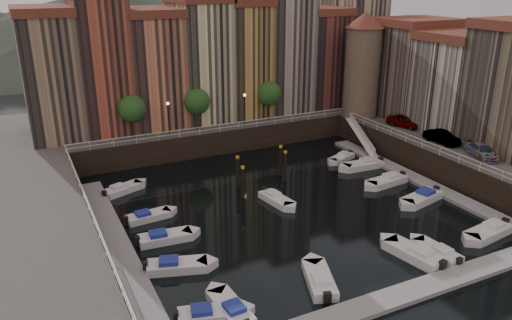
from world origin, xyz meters
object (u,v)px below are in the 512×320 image
mooring_pilings (262,171)px  car_c (482,152)px  gangway (361,135)px  boat_left_1 (176,266)px  car_a (404,122)px  boat_left_0 (209,314)px  car_b (442,138)px  corner_tower (362,64)px  boat_left_2 (164,237)px

mooring_pilings → car_c: bearing=-25.3°
gangway → mooring_pilings: (-16.66, -4.83, -0.27)m
boat_left_1 → car_a: (34.70, 14.21, 3.40)m
mooring_pilings → boat_left_0: (-13.20, -18.42, -1.30)m
boat_left_0 → car_a: 40.41m
boat_left_0 → car_b: size_ratio=1.06×
boat_left_1 → car_c: size_ratio=1.05×
gangway → car_a: 5.60m
car_a → mooring_pilings: bearing=169.6°
corner_tower → mooring_pilings: (-19.56, -9.33, -8.54)m
mooring_pilings → car_a: bearing=6.2°
car_b → car_c: car_b is taller
boat_left_1 → gangway: bearing=46.6°
corner_tower → boat_left_1: 40.40m
gangway → car_c: bearing=-73.7°
corner_tower → mooring_pilings: size_ratio=2.03×
boat_left_2 → corner_tower: bearing=31.6°
corner_tower → car_c: (1.43, -19.27, -6.51)m
boat_left_1 → car_a: bearing=39.8°
gangway → boat_left_2: 32.00m
boat_left_1 → boat_left_2: 4.70m
boat_left_1 → car_c: (34.38, 1.95, 3.31)m
corner_tower → boat_left_2: 37.78m
boat_left_0 → corner_tower: bearing=55.2°
boat_left_0 → boat_left_1: bearing=106.6°
mooring_pilings → boat_left_1: mooring_pilings is taller
boat_left_2 → car_b: (33.62, 2.55, 3.36)m
gangway → mooring_pilings: 17.35m
mooring_pilings → car_b: size_ratio=1.55×
mooring_pilings → car_a: (21.31, 2.32, 2.12)m
car_b → corner_tower: bearing=89.1°
mooring_pilings → boat_left_0: size_ratio=1.46×
gangway → boat_left_1: size_ratio=1.68×
boat_left_1 → car_c: car_c is taller
mooring_pilings → car_c: size_ratio=1.44×
boat_left_0 → car_b: (33.87, 13.77, 3.37)m
boat_left_2 → car_c: bearing=0.0°
boat_left_1 → car_b: bearing=29.5°
corner_tower → car_c: corner_tower is taller
car_b → mooring_pilings: bearing=161.9°
car_b → car_c: size_ratio=0.93×
corner_tower → boat_left_0: size_ratio=2.96×
mooring_pilings → boat_left_1: (-13.39, -11.89, -1.28)m
boat_left_2 → car_c: 34.21m
mooring_pilings → car_b: car_b is taller
car_a → car_c: 12.26m
mooring_pilings → boat_left_2: (-12.94, -7.21, -1.28)m
gangway → car_a: size_ratio=1.84×
corner_tower → car_c: 20.39m
boat_left_0 → car_b: car_b is taller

